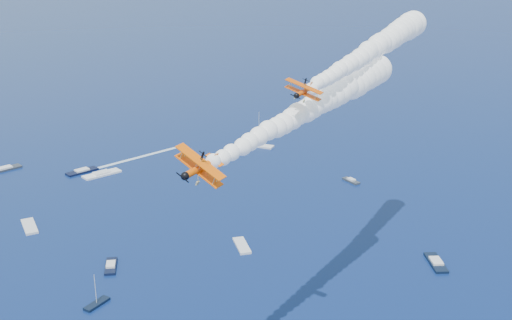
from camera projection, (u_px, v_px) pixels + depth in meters
biplane_lead at (304, 91)px, 117.50m from camera, size 9.56×10.49×6.70m
biplane_trail at (201, 168)px, 101.21m from camera, size 11.91×13.35×9.66m
smoke_trail_lead at (371, 51)px, 143.28m from camera, size 68.90×58.90×11.78m
smoke_trail_trail at (310, 108)px, 125.51m from camera, size 68.63×52.11×11.78m
spectator_boats at (51, 225)px, 201.59m from camera, size 210.50×186.05×0.70m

